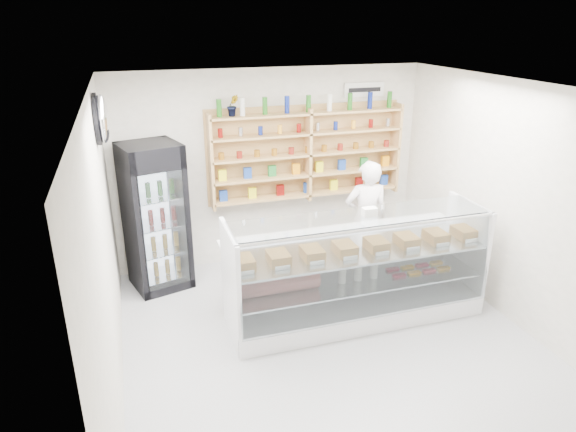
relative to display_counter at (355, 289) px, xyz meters
name	(u,v)px	position (x,y,z in m)	size (l,w,h in m)	color
room	(339,231)	(-0.47, -0.53, 1.04)	(5.00, 5.00, 5.00)	#B3B4B8
display_counter	(355,289)	(0.00, 0.00, 0.00)	(3.06, 0.91, 1.33)	white
shop_worker	(366,218)	(0.62, 1.03, 0.46)	(0.60, 0.39, 1.65)	white
drinks_cooler	(155,217)	(-2.18, 1.53, 0.62)	(0.86, 0.85, 1.97)	black
wall_shelving	(308,154)	(0.03, 1.81, 1.23)	(2.84, 0.28, 1.33)	tan
potted_plant	(233,105)	(-1.04, 1.81, 1.97)	(0.16, 0.13, 0.29)	#1E6626
security_mirror	(102,119)	(-2.64, 0.67, 2.09)	(0.15, 0.50, 0.50)	silver
wall_sign	(364,90)	(0.93, 1.94, 2.09)	(0.62, 0.03, 0.20)	white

